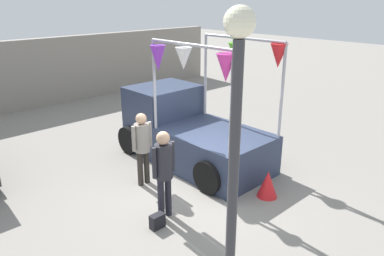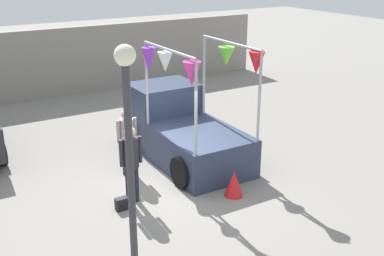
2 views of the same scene
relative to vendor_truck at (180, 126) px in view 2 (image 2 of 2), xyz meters
The scene contains 8 objects.
ground_plane 2.06m from the vendor_truck, 128.43° to the right, with size 60.00×60.00×0.00m, color gray.
vendor_truck is the anchor object (origin of this frame).
person_customer 2.90m from the vendor_truck, 141.02° to the right, with size 0.53×0.34×1.79m.
person_vendor 1.79m from the vendor_truck, 166.20° to the right, with size 0.53×0.34×1.71m.
handbag 3.36m from the vendor_truck, 142.15° to the right, with size 0.28×0.16×0.28m, color black.
street_lamp 5.89m from the vendor_truck, 127.16° to the right, with size 0.32×0.32×4.06m.
brick_boundary_wall 7.71m from the vendor_truck, 98.74° to the left, with size 18.00×0.36×2.60m, color gray.
folded_kite_bundle_crimson 2.79m from the vendor_truck, 92.83° to the right, with size 0.44×0.44×0.60m, color red.
Camera 2 is at (-4.85, -9.25, 5.26)m, focal length 45.00 mm.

